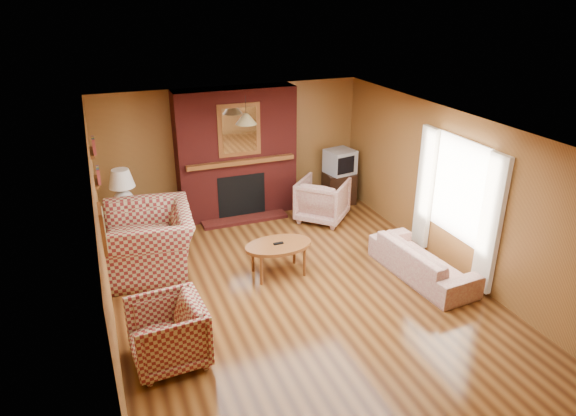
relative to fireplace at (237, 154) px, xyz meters
name	(u,v)px	position (x,y,z in m)	size (l,w,h in m)	color
floor	(297,291)	(0.00, -2.98, -1.18)	(6.50, 6.50, 0.00)	#41210E
ceiling	(299,127)	(0.00, -2.98, 1.22)	(6.50, 6.50, 0.00)	silver
wall_back	(233,150)	(0.00, 0.27, 0.02)	(6.50, 6.50, 0.00)	olive
wall_front	(451,368)	(0.00, -6.23, 0.02)	(6.50, 6.50, 0.00)	olive
wall_left	(103,246)	(-2.50, -2.98, 0.02)	(6.50, 6.50, 0.00)	olive
wall_right	(451,190)	(2.50, -2.98, 0.02)	(6.50, 6.50, 0.00)	olive
fireplace	(237,154)	(0.00, 0.00, 0.00)	(2.20, 0.82, 2.40)	#581613
window_right	(456,200)	(2.45, -3.18, -0.06)	(0.10, 1.85, 2.00)	beige
bookshelf	(96,161)	(-2.44, -1.08, 0.48)	(0.09, 0.55, 0.71)	brown
botanical_print	(103,229)	(-2.47, -3.28, 0.37)	(0.05, 0.40, 0.50)	brown
pendant_light	(246,119)	(0.00, -0.68, 0.82)	(0.36, 0.36, 0.48)	black
plaid_loveseat	(150,240)	(-1.85, -1.56, -0.70)	(1.48, 1.29, 0.96)	maroon
plaid_armchair	(168,333)	(-1.95, -3.83, -0.80)	(0.82, 0.84, 0.77)	maroon
floral_sofa	(422,261)	(1.90, -3.28, -0.92)	(1.80, 0.70, 0.53)	beige
floral_armchair	(323,200)	(1.38, -0.85, -0.79)	(0.84, 0.87, 0.79)	beige
coffee_table	(278,247)	(-0.08, -2.42, -0.73)	(1.02, 0.63, 0.52)	brown
side_table	(127,226)	(-2.10, -0.53, -0.87)	(0.46, 0.46, 0.62)	brown
table_lamp	(122,188)	(-2.10, -0.53, -0.17)	(0.43, 0.43, 0.70)	white
tv_stand	(339,187)	(2.05, -0.18, -0.87)	(0.57, 0.52, 0.62)	black
crt_tv	(340,162)	(2.05, -0.19, -0.32)	(0.59, 0.59, 0.47)	#ACAFB4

